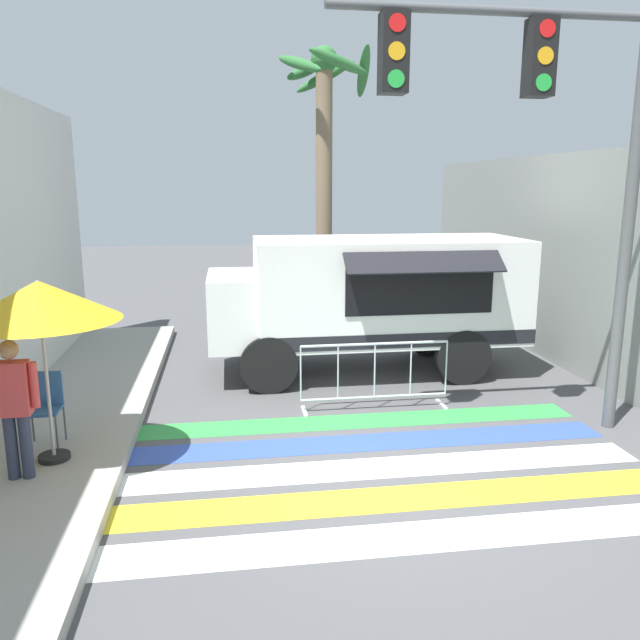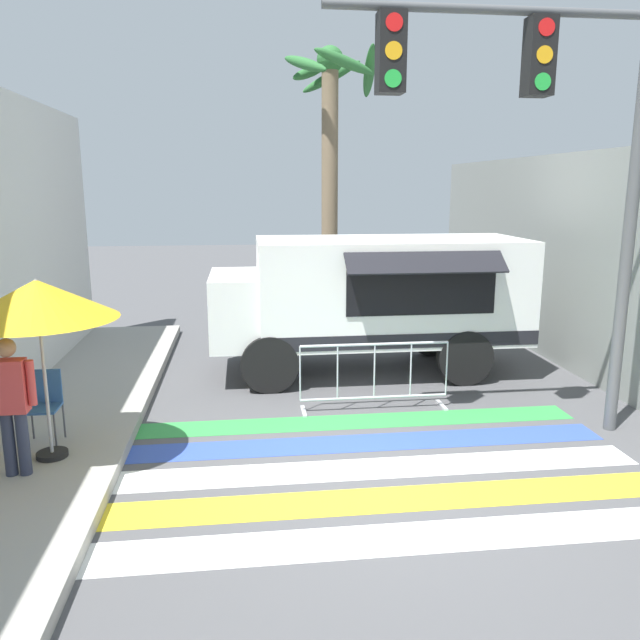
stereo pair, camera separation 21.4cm
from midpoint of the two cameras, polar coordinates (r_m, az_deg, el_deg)
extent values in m
plane|color=#4C4C4F|center=(7.27, 6.71, -14.90)|extent=(60.00, 60.00, 0.00)
cube|color=gray|center=(11.15, 25.89, 3.96)|extent=(0.20, 16.00, 3.89)
cube|color=white|center=(6.38, 9.07, -19.10)|extent=(6.40, 0.56, 0.01)
cube|color=yellow|center=(7.01, 7.30, -15.96)|extent=(6.40, 0.56, 0.01)
cube|color=white|center=(7.67, 5.88, -13.34)|extent=(6.40, 0.56, 0.01)
cube|color=#334FB2|center=(8.35, 4.70, -11.13)|extent=(6.40, 0.56, 0.01)
cube|color=green|center=(9.04, 3.72, -9.25)|extent=(6.40, 0.56, 0.01)
cube|color=white|center=(11.16, 6.95, 2.85)|extent=(4.66, 2.07, 1.77)
cube|color=white|center=(10.89, -5.07, 1.12)|extent=(1.64, 1.90, 1.20)
cube|color=#1E232D|center=(10.84, -9.19, 2.57)|extent=(0.06, 1.65, 0.46)
cube|color=black|center=(10.21, 9.87, 2.66)|extent=(2.47, 0.03, 0.80)
cube|color=black|center=(9.95, 10.31, 5.19)|extent=(2.57, 0.43, 0.31)
cube|color=black|center=(10.32, 8.23, -1.96)|extent=(4.66, 0.01, 0.24)
cylinder|color=black|center=(10.15, -4.03, -4.05)|extent=(0.94, 0.22, 0.94)
cylinder|color=black|center=(11.99, -4.52, -1.53)|extent=(0.94, 0.22, 0.94)
cylinder|color=black|center=(10.81, 13.67, -3.35)|extent=(0.94, 0.22, 0.94)
cylinder|color=black|center=(12.55, 10.65, -1.08)|extent=(0.94, 0.22, 0.94)
cylinder|color=#515456|center=(9.12, 27.12, 7.99)|extent=(0.16, 0.16, 5.69)
cylinder|color=#515456|center=(8.41, 16.24, 25.58)|extent=(4.02, 0.11, 0.11)
cube|color=black|center=(8.52, 20.13, 21.65)|extent=(0.32, 0.28, 0.90)
cylinder|color=red|center=(8.45, 20.76, 23.76)|extent=(0.20, 0.02, 0.20)
cylinder|color=#F2A519|center=(8.40, 20.59, 21.77)|extent=(0.20, 0.02, 0.20)
cylinder|color=green|center=(8.35, 20.43, 19.75)|extent=(0.20, 0.02, 0.20)
cube|color=black|center=(7.91, 7.32, 23.05)|extent=(0.32, 0.28, 0.90)
cylinder|color=red|center=(7.84, 7.67, 25.38)|extent=(0.20, 0.02, 0.20)
cylinder|color=#F2A519|center=(7.78, 7.60, 23.23)|extent=(0.20, 0.02, 0.20)
cylinder|color=green|center=(7.72, 7.53, 21.05)|extent=(0.20, 0.02, 0.20)
cylinder|color=black|center=(8.14, -22.57, -11.27)|extent=(0.36, 0.36, 0.06)
cylinder|color=#B2B2B7|center=(7.80, -23.18, -4.29)|extent=(0.04, 0.04, 2.12)
cone|color=yellow|center=(7.63, -23.70, 1.72)|extent=(1.76, 1.76, 0.45)
cylinder|color=#4C4C51|center=(8.37, -24.92, -9.39)|extent=(0.02, 0.02, 0.45)
cylinder|color=#4C4C51|center=(8.26, -22.36, -9.45)|extent=(0.02, 0.02, 0.45)
cylinder|color=#4C4C51|center=(8.71, -24.16, -8.49)|extent=(0.02, 0.02, 0.45)
cylinder|color=#4C4C51|center=(8.60, -21.70, -8.53)|extent=(0.02, 0.02, 0.45)
cube|color=#2D5999|center=(8.41, -23.42, -7.43)|extent=(0.41, 0.41, 0.03)
cube|color=#2D5999|center=(8.51, -23.20, -5.56)|extent=(0.41, 0.03, 0.43)
cylinder|color=#2D3347|center=(7.72, -25.83, -10.16)|extent=(0.13, 0.13, 0.73)
cylinder|color=#2D3347|center=(7.67, -24.76, -10.19)|extent=(0.13, 0.13, 0.73)
cube|color=#CC3F3F|center=(7.48, -25.75, -5.48)|extent=(0.34, 0.20, 0.59)
cylinder|color=#CC3F3F|center=(7.41, -24.15, -5.27)|extent=(0.09, 0.09, 0.50)
sphere|color=#9E7051|center=(7.38, -26.05, -2.30)|extent=(0.21, 0.21, 0.21)
cylinder|color=#B7BABF|center=(9.25, 5.71, -2.22)|extent=(2.23, 0.04, 0.04)
cylinder|color=#B7BABF|center=(9.48, 5.60, -7.06)|extent=(2.23, 0.04, 0.04)
cylinder|color=#B7BABF|center=(9.18, -1.16, -4.94)|extent=(0.02, 0.02, 0.83)
cylinder|color=#B7BABF|center=(9.25, 2.28, -4.82)|extent=(0.02, 0.02, 0.83)
cylinder|color=#B7BABF|center=(9.36, 5.65, -4.67)|extent=(0.02, 0.02, 0.83)
cylinder|color=#B7BABF|center=(9.49, 8.94, -4.52)|extent=(0.02, 0.02, 0.83)
cylinder|color=#B7BABF|center=(9.66, 12.13, -4.36)|extent=(0.02, 0.02, 0.83)
cube|color=#B7BABF|center=(9.38, -0.84, -8.34)|extent=(0.06, 0.44, 0.03)
cube|color=#B7BABF|center=(9.82, 11.70, -7.64)|extent=(0.06, 0.44, 0.03)
cylinder|color=#7A664C|center=(14.80, 1.31, 10.81)|extent=(0.38, 0.38, 5.91)
sphere|color=#2D6B33|center=(15.05, 1.37, 22.70)|extent=(0.60, 0.60, 0.60)
ellipsoid|color=#2D6B33|center=(15.07, 4.97, 21.68)|extent=(0.42, 1.67, 1.07)
ellipsoid|color=#2D6B33|center=(15.76, 1.46, 21.35)|extent=(1.47, 0.49, 0.89)
ellipsoid|color=#2D6B33|center=(15.39, -0.53, 21.74)|extent=(1.04, 1.01, 0.65)
ellipsoid|color=#2D6B33|center=(14.56, -0.94, 22.39)|extent=(1.01, 1.35, 0.66)
ellipsoid|color=#2D6B33|center=(14.38, 2.68, 22.55)|extent=(1.46, 0.64, 0.62)
camera|label=1|loc=(0.11, -89.35, 0.14)|focal=35.00mm
camera|label=2|loc=(0.11, 90.65, -0.14)|focal=35.00mm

